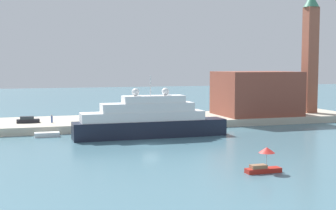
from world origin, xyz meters
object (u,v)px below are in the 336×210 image
(small_motorboat, at_px, (264,162))
(mooring_bollard, at_px, (147,120))
(work_barge, at_px, (47,135))
(person_figure, at_px, (52,119))
(parked_car, at_px, (28,120))
(large_yacht, at_px, (149,120))
(harbor_building, at_px, (256,93))
(bell_tower, at_px, (310,50))

(small_motorboat, distance_m, mooring_bollard, 41.24)
(work_barge, bearing_deg, person_figure, 80.84)
(parked_car, bearing_deg, work_barge, -72.20)
(work_barge, xyz_separation_m, person_figure, (1.42, 8.84, 1.85))
(large_yacht, bearing_deg, harbor_building, 27.82)
(harbor_building, xyz_separation_m, parked_car, (-51.11, -0.04, -4.48))
(parked_car, bearing_deg, person_figure, -14.25)
(bell_tower, bearing_deg, mooring_bollard, -170.84)
(person_figure, bearing_deg, small_motorboat, -64.05)
(harbor_building, relative_size, bell_tower, 0.61)
(small_motorboat, xyz_separation_m, harbor_building, (24.04, 47.31, 5.25))
(bell_tower, bearing_deg, harbor_building, -177.57)
(large_yacht, distance_m, person_figure, 21.96)
(bell_tower, distance_m, person_figure, 62.91)
(mooring_bollard, bearing_deg, harbor_building, 12.61)
(harbor_building, height_order, mooring_bollard, harbor_building)
(person_figure, bearing_deg, mooring_bollard, -15.21)
(large_yacht, distance_m, small_motorboat, 32.02)
(bell_tower, distance_m, mooring_bollard, 45.73)
(large_yacht, distance_m, parked_car, 26.29)
(work_barge, xyz_separation_m, bell_tower, (62.60, 10.68, 16.40))
(person_figure, bearing_deg, work_barge, -99.16)
(work_barge, relative_size, mooring_bollard, 6.50)
(work_barge, xyz_separation_m, mooring_bollard, (19.93, 3.80, 1.45))
(harbor_building, xyz_separation_m, bell_tower, (14.71, 0.62, 10.26))
(person_figure, bearing_deg, harbor_building, 1.51)
(large_yacht, bearing_deg, parked_car, 142.81)
(large_yacht, xyz_separation_m, parked_car, (-20.93, 15.88, -0.97))
(harbor_building, bearing_deg, small_motorboat, -116.94)
(bell_tower, bearing_deg, person_figure, -178.27)
(work_barge, height_order, parked_car, parked_car)
(work_barge, bearing_deg, mooring_bollard, 10.80)
(small_motorboat, distance_m, person_figure, 51.26)
(work_barge, height_order, bell_tower, bell_tower)
(harbor_building, bearing_deg, person_figure, -178.49)
(mooring_bollard, bearing_deg, parked_car, 164.98)
(harbor_building, distance_m, bell_tower, 17.94)
(work_barge, relative_size, person_figure, 2.78)
(work_barge, distance_m, harbor_building, 49.32)
(large_yacht, height_order, harbor_building, harbor_building)
(large_yacht, xyz_separation_m, bell_tower, (44.89, 16.55, 13.76))
(small_motorboat, distance_m, parked_car, 54.47)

